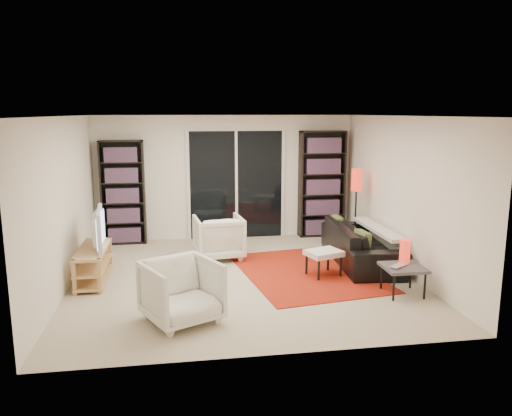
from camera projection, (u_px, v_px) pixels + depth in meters
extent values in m
plane|color=beige|center=(243.00, 277.00, 7.55)|extent=(5.00, 5.00, 0.00)
cube|color=white|center=(226.00, 177.00, 9.75)|extent=(5.00, 0.02, 2.40)
cube|color=white|center=(276.00, 242.00, 4.90)|extent=(5.00, 0.02, 2.40)
cube|color=white|center=(65.00, 204.00, 6.94)|extent=(0.02, 5.00, 2.40)
cube|color=white|center=(403.00, 195.00, 7.71)|extent=(0.02, 5.00, 2.40)
cube|color=white|center=(242.00, 116.00, 7.10)|extent=(5.00, 5.00, 0.02)
cube|color=white|center=(236.00, 185.00, 9.78)|extent=(1.92, 0.06, 2.16)
cube|color=black|center=(236.00, 185.00, 9.74)|extent=(1.80, 0.02, 2.10)
cube|color=white|center=(236.00, 185.00, 9.73)|extent=(0.05, 0.02, 2.10)
cube|color=black|center=(123.00, 192.00, 9.34)|extent=(0.80, 0.30, 1.95)
cube|color=brown|center=(123.00, 193.00, 9.32)|extent=(0.70, 0.22, 1.85)
cube|color=black|center=(322.00, 184.00, 9.91)|extent=(0.90, 0.30, 2.10)
cube|color=brown|center=(322.00, 184.00, 9.89)|extent=(0.80, 0.22, 2.00)
cube|color=tan|center=(93.00, 249.00, 7.30)|extent=(0.39, 1.23, 0.04)
cube|color=tan|center=(94.00, 264.00, 7.34)|extent=(0.39, 1.23, 0.03)
cube|color=tan|center=(94.00, 277.00, 7.37)|extent=(0.39, 1.23, 0.04)
cube|color=tan|center=(74.00, 278.00, 6.75)|extent=(0.05, 0.05, 0.50)
cube|color=tan|center=(88.00, 254.00, 7.87)|extent=(0.05, 0.05, 0.50)
cube|color=tan|center=(100.00, 276.00, 6.81)|extent=(0.05, 0.05, 0.50)
cube|color=tan|center=(110.00, 253.00, 7.92)|extent=(0.05, 0.05, 0.50)
imported|color=black|center=(93.00, 229.00, 7.24)|extent=(0.24, 1.00, 0.57)
cube|color=#A7220F|center=(306.00, 272.00, 7.76)|extent=(2.23, 2.79, 0.01)
imported|color=black|center=(361.00, 243.00, 8.25)|extent=(1.02, 2.26, 0.64)
imported|color=silver|center=(219.00, 237.00, 8.47)|extent=(0.86, 0.88, 0.73)
imported|color=silver|center=(182.00, 292.00, 5.88)|extent=(1.08, 1.09, 0.75)
cube|color=silver|center=(324.00, 253.00, 7.53)|extent=(0.60, 0.55, 0.08)
cylinder|color=black|center=(319.00, 271.00, 7.34)|extent=(0.04, 0.04, 0.32)
cylinder|color=black|center=(306.00, 265.00, 7.62)|extent=(0.04, 0.04, 0.32)
cylinder|color=black|center=(341.00, 267.00, 7.52)|extent=(0.04, 0.04, 0.32)
cylinder|color=black|center=(328.00, 261.00, 7.80)|extent=(0.04, 0.04, 0.32)
cube|color=#46464B|center=(403.00, 268.00, 6.76)|extent=(0.55, 0.55, 0.04)
cylinder|color=black|center=(394.00, 287.00, 6.56)|extent=(0.03, 0.03, 0.38)
cylinder|color=black|center=(381.00, 277.00, 6.98)|extent=(0.03, 0.03, 0.38)
cylinder|color=black|center=(425.00, 286.00, 6.62)|extent=(0.03, 0.03, 0.38)
cylinder|color=black|center=(411.00, 275.00, 7.04)|extent=(0.03, 0.03, 0.38)
imported|color=silver|center=(401.00, 267.00, 6.70)|extent=(0.36, 0.33, 0.02)
cylinder|color=red|center=(405.00, 251.00, 6.89)|extent=(0.14, 0.14, 0.33)
cylinder|color=black|center=(354.00, 248.00, 9.12)|extent=(0.22, 0.22, 0.03)
cylinder|color=black|center=(355.00, 219.00, 9.02)|extent=(0.03, 0.03, 1.10)
cylinder|color=red|center=(357.00, 180.00, 8.88)|extent=(0.20, 0.20, 0.40)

